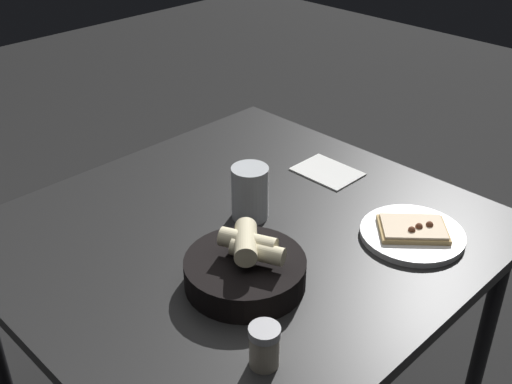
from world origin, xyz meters
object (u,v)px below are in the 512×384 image
object	(u,v)px
beer_glass	(250,196)
pepper_shaker	(264,348)
bread_basket	(246,269)
pizza_plate	(412,233)
dining_table	(241,253)

from	to	relation	value
beer_glass	pepper_shaker	bearing A→B (deg)	-41.47
pepper_shaker	bread_basket	bearing A→B (deg)	144.07
pizza_plate	pepper_shaker	distance (m)	0.49
pizza_plate	bread_basket	xyz separation A→B (m)	(-0.14, -0.37, 0.03)
bread_basket	beer_glass	bearing A→B (deg)	133.73
pizza_plate	beer_glass	bearing A→B (deg)	-148.24
bread_basket	pepper_shaker	bearing A→B (deg)	-35.93
pizza_plate	bread_basket	world-z (taller)	bread_basket
pepper_shaker	beer_glass	bearing A→B (deg)	138.53
dining_table	pizza_plate	size ratio (longest dim) A/B	4.51
dining_table	bread_basket	size ratio (longest dim) A/B	4.30
dining_table	beer_glass	bearing A→B (deg)	114.97
dining_table	beer_glass	world-z (taller)	beer_glass
bread_basket	beer_glass	world-z (taller)	beer_glass
dining_table	beer_glass	xyz separation A→B (m)	(-0.02, 0.05, 0.12)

